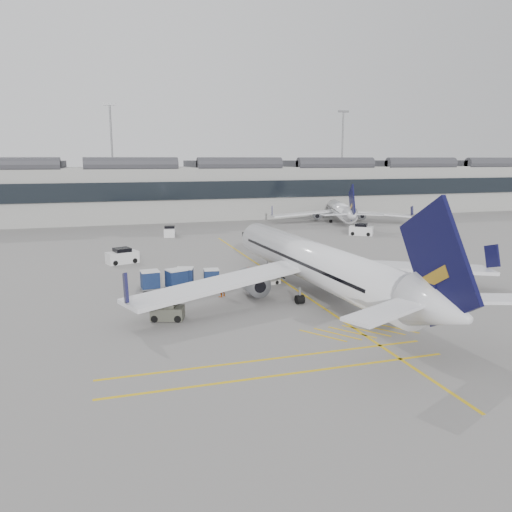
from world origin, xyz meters
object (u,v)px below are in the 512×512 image
object	(u,v)px
airliner_main	(316,264)
belt_loader	(262,280)
baggage_cart_a	(176,279)
ramp_agent_b	(221,287)
pushback_tug	(168,312)
ramp_agent_a	(249,276)

from	to	relation	value
airliner_main	belt_loader	size ratio (longest dim) A/B	9.06
airliner_main	belt_loader	xyz separation A→B (m)	(-3.52, 5.53, -2.61)
belt_loader	baggage_cart_a	distance (m)	8.75
airliner_main	ramp_agent_b	xyz separation A→B (m)	(-8.63, 2.39, -2.14)
airliner_main	pushback_tug	size ratio (longest dim) A/B	13.68
pushback_tug	ramp_agent_b	bearing A→B (deg)	61.97
belt_loader	pushback_tug	bearing A→B (deg)	-157.21
belt_loader	baggage_cart_a	size ratio (longest dim) A/B	1.89
ramp_agent_a	ramp_agent_b	size ratio (longest dim) A/B	0.95
ramp_agent_a	ramp_agent_b	xyz separation A→B (m)	(-3.82, -3.65, 0.05)
airliner_main	pushback_tug	xyz separation A→B (m)	(-14.27, -3.03, -2.48)
belt_loader	ramp_agent_a	distance (m)	1.45
baggage_cart_a	pushback_tug	distance (m)	9.51
baggage_cart_a	belt_loader	bearing A→B (deg)	-21.64
ramp_agent_a	ramp_agent_b	distance (m)	5.28
airliner_main	baggage_cart_a	world-z (taller)	airliner_main
ramp_agent_b	pushback_tug	bearing A→B (deg)	10.74
ramp_agent_a	pushback_tug	size ratio (longest dim) A/B	0.63
airliner_main	ramp_agent_b	size ratio (longest dim) A/B	20.38
belt_loader	pushback_tug	distance (m)	13.75
airliner_main	pushback_tug	world-z (taller)	airliner_main
ramp_agent_b	pushback_tug	xyz separation A→B (m)	(-5.64, -5.42, -0.34)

